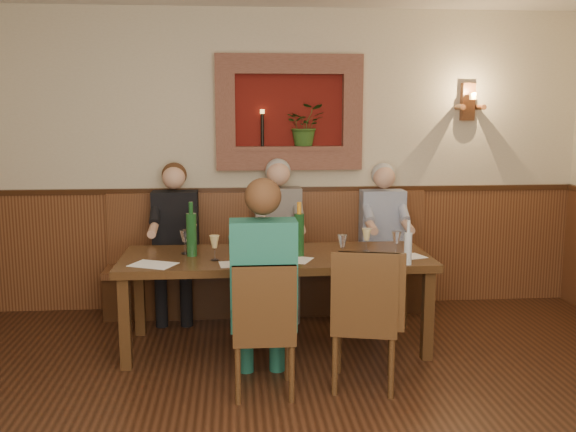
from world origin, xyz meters
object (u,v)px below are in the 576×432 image
at_px(person_bench_right, 384,251).
at_px(dining_table, 276,264).
at_px(person_chair_front, 263,303).
at_px(spittoon_bucket, 257,242).
at_px(bench, 269,277).
at_px(chair_near_left, 264,355).
at_px(chair_near_right, 364,346).
at_px(person_bench_mid, 279,251).
at_px(wine_bottle_green_b, 191,234).
at_px(water_bottle, 408,247).
at_px(wine_bottle_green_a, 299,234).
at_px(person_bench_left, 176,254).

bearing_deg(person_bench_right, dining_table, -141.72).
relative_size(person_chair_front, spittoon_bucket, 6.56).
height_order(bench, chair_near_left, bench).
bearing_deg(chair_near_right, person_bench_right, 85.91).
xyz_separation_m(person_bench_mid, wine_bottle_green_b, (-0.74, -0.81, 0.33)).
height_order(dining_table, water_bottle, water_bottle).
bearing_deg(chair_near_right, wine_bottle_green_b, 158.77).
bearing_deg(person_chair_front, water_bottle, 19.35).
xyz_separation_m(person_chair_front, wine_bottle_green_a, (0.32, 0.72, 0.33)).
bearing_deg(wine_bottle_green_b, dining_table, -2.01).
xyz_separation_m(bench, spittoon_bucket, (-0.15, -0.98, 0.53)).
distance_m(chair_near_right, spittoon_bucket, 1.19).
relative_size(dining_table, chair_near_left, 2.62).
distance_m(person_bench_mid, water_bottle, 1.53).
bearing_deg(chair_near_left, wine_bottle_green_a, 68.72).
bearing_deg(chair_near_left, spittoon_bucket, 90.96).
bearing_deg(bench, person_bench_mid, -51.84).
bearing_deg(bench, dining_table, -90.00).
xyz_separation_m(spittoon_bucket, wine_bottle_green_b, (-0.50, 0.06, 0.07)).
height_order(chair_near_right, person_bench_mid, person_bench_mid).
relative_size(person_bench_left, water_bottle, 4.30).
height_order(chair_near_right, person_bench_left, person_bench_left).
distance_m(dining_table, person_chair_front, 0.79).
relative_size(dining_table, wine_bottle_green_a, 5.67).
xyz_separation_m(bench, person_bench_right, (1.06, -0.10, 0.25)).
distance_m(dining_table, wine_bottle_green_b, 0.70).
distance_m(bench, water_bottle, 1.73).
height_order(bench, person_bench_left, person_bench_left).
bearing_deg(person_chair_front, dining_table, 79.87).
xyz_separation_m(chair_near_left, person_chair_front, (0.00, 0.08, 0.33)).
height_order(person_bench_right, water_bottle, person_bench_right).
bearing_deg(wine_bottle_green_a, person_bench_right, 45.24).
distance_m(dining_table, bench, 1.01).
xyz_separation_m(chair_near_right, wine_bottle_green_b, (-1.20, 0.83, 0.64)).
distance_m(bench, wine_bottle_green_a, 1.18).
bearing_deg(person_bench_left, chair_near_left, -67.02).
bearing_deg(spittoon_bucket, chair_near_left, -89.28).
distance_m(person_bench_mid, person_chair_front, 1.63).
xyz_separation_m(chair_near_left, person_bench_left, (-0.72, 1.69, 0.32)).
bearing_deg(spittoon_bucket, wine_bottle_green_a, -3.67).
height_order(dining_table, chair_near_right, chair_near_right).
distance_m(dining_table, person_bench_right, 1.36).
distance_m(spittoon_bucket, wine_bottle_green_a, 0.33).
bearing_deg(person_chair_front, spittoon_bucket, 90.80).
xyz_separation_m(chair_near_left, wine_bottle_green_b, (-0.52, 0.88, 0.66)).
height_order(dining_table, person_bench_left, person_bench_left).
xyz_separation_m(person_bench_mid, person_bench_right, (0.98, 0.00, -0.02)).
xyz_separation_m(person_bench_right, wine_bottle_green_a, (-0.88, -0.89, 0.35)).
height_order(chair_near_left, person_bench_mid, person_bench_mid).
bearing_deg(water_bottle, dining_table, 157.28).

